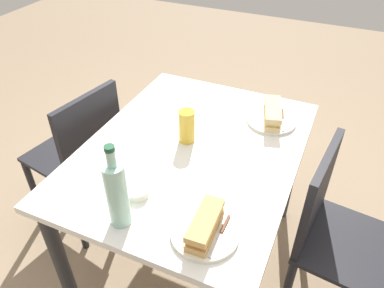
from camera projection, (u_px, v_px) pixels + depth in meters
The scene contains 13 objects.
ground_plane at pixel (192, 256), 2.02m from camera, with size 8.00×8.00×0.00m, color #8C755B.
dining_table at pixel (192, 168), 1.63m from camera, with size 1.12×0.87×0.75m.
chair_far at pixel (334, 233), 1.52m from camera, with size 0.44×0.44×0.88m.
chair_near at pixel (82, 153), 1.93m from camera, with size 0.46×0.46×0.88m.
plate_near at pixel (271, 121), 1.71m from camera, with size 0.22×0.22×0.01m, color silver.
baguette_sandwich_near at pixel (272, 113), 1.69m from camera, with size 0.23×0.13×0.07m.
knife_near at pixel (283, 118), 1.71m from camera, with size 0.18×0.05×0.01m.
plate_far at pixel (205, 233), 1.20m from camera, with size 0.22×0.22×0.01m, color silver.
baguette_sandwich_far at pixel (205, 225), 1.17m from camera, with size 0.20×0.08×0.07m.
knife_far at pixel (221, 233), 1.19m from camera, with size 0.18×0.01×0.01m.
water_bottle at pixel (117, 193), 1.17m from camera, with size 0.07×0.07×0.32m.
beer_glass at pixel (187, 126), 1.56m from camera, with size 0.07×0.07×0.15m, color gold.
olive_bowl at pixel (137, 191), 1.34m from camera, with size 0.09×0.09×0.03m, color silver.
Camera 1 is at (1.13, 0.50, 1.72)m, focal length 34.76 mm.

